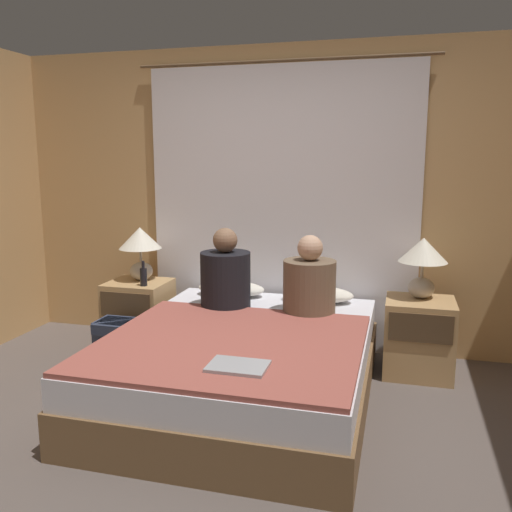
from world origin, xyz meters
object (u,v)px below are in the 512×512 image
object	(u,v)px
nightstand_right	(419,337)
lamp_left	(140,245)
laptop_on_bed	(238,366)
pillow_left	(231,289)
beer_bottle_on_left_stand	(144,276)
backpack_on_floor	(117,340)
nightstand_left	(139,314)
person_right_in_bed	(309,284)
bed	(244,365)
pillow_right	(318,294)
person_left_in_bed	(226,277)
lamp_right	(423,258)

from	to	relation	value
nightstand_right	lamp_left	xyz separation A→B (m)	(-2.28, 0.07, 0.59)
nightstand_right	laptop_on_bed	distance (m)	1.73
pillow_left	beer_bottle_on_left_stand	distance (m)	0.72
backpack_on_floor	pillow_left	bearing A→B (deg)	38.36
nightstand_left	laptop_on_bed	distance (m)	1.94
beer_bottle_on_left_stand	laptop_on_bed	world-z (taller)	beer_bottle_on_left_stand
person_right_in_bed	laptop_on_bed	bearing A→B (deg)	-98.80
bed	pillow_right	distance (m)	0.98
nightstand_right	pillow_left	xyz separation A→B (m)	(-1.50, 0.14, 0.24)
person_left_in_bed	lamp_left	bearing A→B (deg)	160.60
bed	beer_bottle_on_left_stand	world-z (taller)	beer_bottle_on_left_stand
lamp_right	person_right_in_bed	bearing A→B (deg)	-159.15
pillow_right	backpack_on_floor	size ratio (longest dim) A/B	1.52
laptop_on_bed	backpack_on_floor	xyz separation A→B (m)	(-1.27, 0.96, -0.30)
lamp_left	pillow_left	bearing A→B (deg)	4.65
pillow_left	person_left_in_bed	size ratio (longest dim) A/B	0.91
nightstand_right	person_right_in_bed	distance (m)	0.92
pillow_right	person_left_in_bed	size ratio (longest dim) A/B	0.91
nightstand_right	lamp_right	world-z (taller)	lamp_right
pillow_right	beer_bottle_on_left_stand	bearing A→B (deg)	-169.78
lamp_left	pillow_left	xyz separation A→B (m)	(0.78, 0.06, -0.35)
person_left_in_bed	bed	bearing A→B (deg)	-59.98
bed	nightstand_right	world-z (taller)	nightstand_right
bed	nightstand_left	bearing A→B (deg)	147.48
nightstand_left	backpack_on_floor	size ratio (longest dim) A/B	1.54
pillow_left	pillow_right	bearing A→B (deg)	0.00
laptop_on_bed	backpack_on_floor	distance (m)	1.62
person_right_in_bed	bed	bearing A→B (deg)	-125.23
nightstand_left	beer_bottle_on_left_stand	distance (m)	0.40
person_left_in_bed	backpack_on_floor	distance (m)	0.98
lamp_left	beer_bottle_on_left_stand	world-z (taller)	lamp_left
person_left_in_bed	beer_bottle_on_left_stand	distance (m)	0.75
lamp_right	beer_bottle_on_left_stand	bearing A→B (deg)	-175.07
bed	backpack_on_floor	size ratio (longest dim) A/B	5.66
lamp_right	laptop_on_bed	distance (m)	1.81
nightstand_right	pillow_left	world-z (taller)	pillow_left
person_right_in_bed	laptop_on_bed	size ratio (longest dim) A/B	1.85
pillow_left	pillow_right	world-z (taller)	same
nightstand_right	pillow_right	size ratio (longest dim) A/B	1.01
person_right_in_bed	backpack_on_floor	xyz separation A→B (m)	(-1.45, -0.22, -0.49)
lamp_left	pillow_left	size ratio (longest dim) A/B	0.80
person_left_in_bed	beer_bottle_on_left_stand	xyz separation A→B (m)	(-0.74, 0.11, -0.06)
beer_bottle_on_left_stand	pillow_right	bearing A→B (deg)	10.22
nightstand_left	person_left_in_bed	xyz separation A→B (m)	(0.85, -0.23, 0.43)
lamp_right	pillow_right	size ratio (longest dim) A/B	0.80
pillow_left	beer_bottle_on_left_stand	size ratio (longest dim) A/B	2.74
nightstand_right	lamp_left	size ratio (longest dim) A/B	1.26
nightstand_right	pillow_right	xyz separation A→B (m)	(-0.78, 0.14, 0.24)
person_left_in_bed	laptop_on_bed	distance (m)	1.29
lamp_right	backpack_on_floor	distance (m)	2.40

